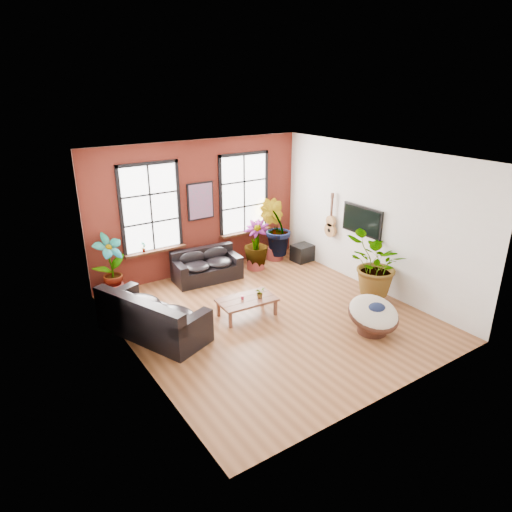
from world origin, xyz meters
The scene contains 19 objects.
room centered at (0.00, 0.15, 1.75)m, with size 6.04×6.54×3.54m.
sofa_back centered at (-0.20, 2.64, 0.36)m, with size 1.78×0.98×0.79m.
sofa_left centered at (-2.46, 0.74, 0.42)m, with size 1.79×2.55×0.93m.
coffee_table centered at (-0.40, 0.36, 0.36)m, with size 1.31×0.81×0.49m.
papasan_chair centered at (1.36, -1.68, 0.40)m, with size 1.19×1.21×0.79m.
poster centered at (0.00, 3.18, 1.95)m, with size 0.74×0.06×0.98m.
tv_wall_unit centered at (2.93, 0.60, 1.54)m, with size 0.13×1.86×1.20m.
media_box centered at (2.71, 2.24, 0.24)m, with size 0.60×0.51×0.47m.
pot_back_left centered at (-2.55, 2.88, 0.17)m, with size 0.50×0.50×0.34m.
pot_back_right centered at (2.13, 2.79, 0.18)m, with size 0.60×0.60×0.35m.
pot_right_wall centered at (2.45, -0.68, 0.19)m, with size 0.51×0.51×0.37m.
pot_mid centered at (1.26, 2.49, 0.18)m, with size 0.53×0.53×0.35m.
floor_plant_back_left centered at (-2.56, 2.88, 0.88)m, with size 0.77×0.52×1.45m, color #154F16.
floor_plant_back_right centered at (2.12, 2.77, 0.95)m, with size 0.88×0.71×1.61m, color #154F16.
floor_plant_right_wall centered at (2.44, -0.71, 0.91)m, with size 1.35×1.17×1.50m, color #154F16.
floor_plant_mid centered at (1.28, 2.49, 0.75)m, with size 0.68×0.68×1.22m, color #154F16.
table_plant centered at (-0.12, 0.27, 0.52)m, with size 0.21×0.18×0.24m, color #154F16.
sill_plant_left centered at (-1.65, 3.13, 1.04)m, with size 0.14×0.10×0.27m, color #154F16.
sill_plant_right centered at (1.70, 3.13, 1.04)m, with size 0.15×0.15×0.27m, color #154F16.
Camera 1 is at (-5.23, -7.19, 4.88)m, focal length 32.00 mm.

